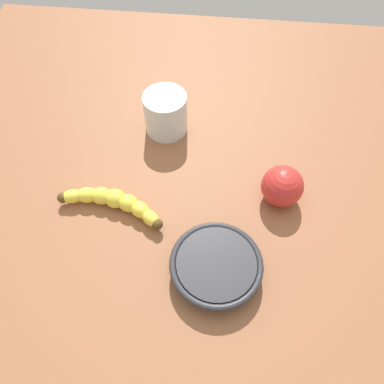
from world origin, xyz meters
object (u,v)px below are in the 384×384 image
banana (113,202)px  ceramic_bowl (216,266)px  apple_fruit (282,186)px  smoothie_glass (166,113)px

banana → ceramic_bowl: size_ratio=1.32×
banana → apple_fruit: (5.65, -32.18, 2.15)cm
apple_fruit → ceramic_bowl: bearing=145.9°
smoothie_glass → ceramic_bowl: (-33.47, -13.52, -2.31)cm
smoothie_glass → ceramic_bowl: 36.17cm
smoothie_glass → ceramic_bowl: bearing=-158.0°
smoothie_glass → apple_fruit: smoothie_glass is taller
ceramic_bowl → banana: bearing=61.4°
smoothie_glass → apple_fruit: 29.97cm
apple_fruit → smoothie_glass: bearing=56.6°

